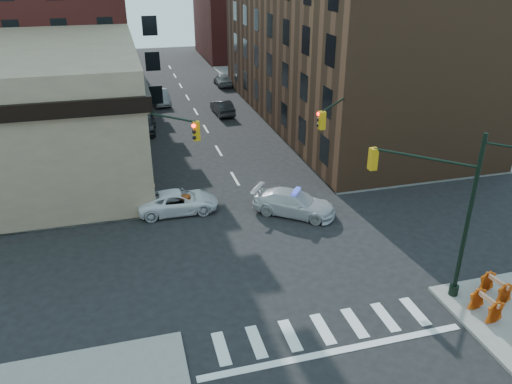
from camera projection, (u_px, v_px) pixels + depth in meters
ground at (276, 249)px, 27.55m from camera, size 140.00×140.00×0.00m
sidewalk_ne at (374, 87)px, 61.57m from camera, size 34.00×54.50×0.15m
commercial_row_ne at (337, 46)px, 47.28m from camera, size 14.00×34.00×14.00m
filler_nw at (51, 6)px, 74.38m from camera, size 20.00×18.00×16.00m
filler_ne at (252, 17)px, 78.91m from camera, size 16.00×16.00×12.00m
signal_pole_se at (444, 205)px, 22.20m from camera, size 5.40×5.27×8.00m
signal_pole_nw at (154, 152)px, 28.95m from camera, size 3.58×3.67×8.00m
signal_pole_ne at (339, 135)px, 31.75m from camera, size 3.67×3.58×8.00m
tree_ne_near at (271, 78)px, 50.52m from camera, size 3.00×3.00×4.85m
tree_ne_far at (250, 63)px, 57.50m from camera, size 3.00×3.00×4.85m
police_car at (294, 203)px, 31.00m from camera, size 5.44×4.80×1.51m
pickup at (178, 202)px, 31.31m from camera, size 5.06×2.38×1.40m
parked_car_wnear at (145, 124)px, 45.60m from camera, size 2.24×4.75×1.57m
parked_car_wfar at (161, 97)px, 54.39m from camera, size 1.88×4.71×1.53m
parked_car_wdeep at (134, 74)px, 65.30m from camera, size 2.03×4.84×1.39m
parked_car_enear at (222, 107)px, 50.78m from camera, size 1.82×4.55×1.47m
parked_car_efar at (223, 79)px, 62.25m from camera, size 1.79×4.43×1.51m
pedestrian_a at (125, 202)px, 30.47m from camera, size 0.77×0.73×1.78m
pedestrian_b at (74, 198)px, 30.91m from camera, size 1.05×0.92×1.83m
pedestrian_c at (34, 211)px, 29.19m from camera, size 1.23×0.93×1.95m
barrel_road at (280, 203)px, 31.41m from camera, size 0.77×0.77×1.09m
barrel_bank at (186, 204)px, 31.32m from camera, size 0.80×0.80×1.12m
barricade_se_a at (486, 306)px, 22.00m from camera, size 0.86×1.44×1.02m
barricade_se_b at (495, 288)px, 23.19m from camera, size 0.87×1.45×1.03m
barricade_nw_a at (145, 192)px, 32.69m from camera, size 1.38×0.74×1.01m
barricade_nw_b at (92, 199)px, 31.92m from camera, size 1.21×0.66×0.89m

